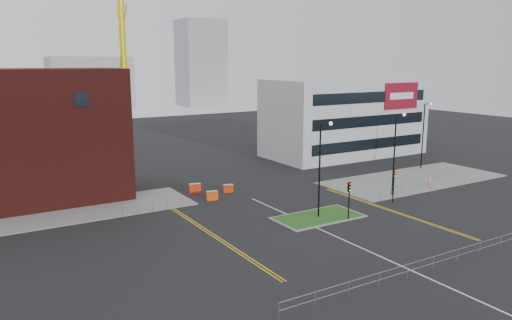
{
  "coord_description": "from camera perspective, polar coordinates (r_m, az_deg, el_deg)",
  "views": [
    {
      "loc": [
        -26.97,
        -28.02,
        14.77
      ],
      "look_at": [
        -1.45,
        13.85,
        5.0
      ],
      "focal_mm": 35.0,
      "sensor_mm": 36.0,
      "label": 1
    }
  ],
  "objects": [
    {
      "name": "railing_front",
      "position": [
        37.52,
        18.32,
        -11.22
      ],
      "size": [
        24.05,
        0.05,
        1.1
      ],
      "color": "gray",
      "rests_on": "ground"
    },
    {
      "name": "skyline_d",
      "position": [
        169.32,
        -25.1,
        7.25
      ],
      "size": [
        30.0,
        12.0,
        12.0
      ],
      "primitive_type": "cube",
      "color": "gray",
      "rests_on": "ground"
    },
    {
      "name": "centre_line",
      "position": [
        42.97,
        10.04,
        -9.01
      ],
      "size": [
        0.15,
        30.0,
        0.01
      ],
      "primitive_type": "cube",
      "color": "silver",
      "rests_on": "ground"
    },
    {
      "name": "skyline_b",
      "position": [
        162.43,
        -18.38,
        8.32
      ],
      "size": [
        24.0,
        12.0,
        16.0
      ],
      "primitive_type": "cube",
      "color": "gray",
      "rests_on": "ground"
    },
    {
      "name": "brick_building",
      "position": [
        56.72,
        -27.01,
        2.01
      ],
      "size": [
        24.2,
        10.07,
        14.24
      ],
      "color": "#4E1613",
      "rests_on": "ground"
    },
    {
      "name": "barrier_mid",
      "position": [
        54.02,
        -5.04,
        -4.03
      ],
      "size": [
        1.27,
        0.65,
        1.02
      ],
      "color": "#F44B0D",
      "rests_on": "ground"
    },
    {
      "name": "island_kerb",
      "position": [
        48.52,
        7.14,
        -6.5
      ],
      "size": [
        8.6,
        4.6,
        0.08
      ],
      "primitive_type": "cube",
      "color": "slate",
      "rests_on": "ground"
    },
    {
      "name": "traffic_light_island",
      "position": [
        47.58,
        10.62,
        -3.79
      ],
      "size": [
        0.28,
        0.33,
        3.65
      ],
      "color": "black",
      "rests_on": "ground"
    },
    {
      "name": "railing_left",
      "position": [
        50.69,
        -11.79,
        -5.04
      ],
      "size": [
        6.05,
        0.05,
        1.1
      ],
      "color": "gray",
      "rests_on": "ground"
    },
    {
      "name": "pavement_right",
      "position": [
        66.18,
        17.55,
        -2.11
      ],
      "size": [
        24.0,
        10.0,
        0.12
      ],
      "primitive_type": "cube",
      "color": "slate",
      "rests_on": "ground"
    },
    {
      "name": "barrier_left",
      "position": [
        57.05,
        -7.0,
        -3.19
      ],
      "size": [
        1.39,
        0.71,
        1.11
      ],
      "color": "red",
      "rests_on": "ground"
    },
    {
      "name": "yellow_left_b",
      "position": [
        44.69,
        -5.43,
        -8.08
      ],
      "size": [
        0.12,
        24.0,
        0.01
      ],
      "primitive_type": "cube",
      "color": "gold",
      "rests_on": "ground"
    },
    {
      "name": "railing_right",
      "position": [
        63.33,
        18.39,
        -2.08
      ],
      "size": [
        19.05,
        5.05,
        1.1
      ],
      "color": "gray",
      "rests_on": "ground"
    },
    {
      "name": "streetlamp_island",
      "position": [
        47.3,
        7.5,
        -0.24
      ],
      "size": [
        1.46,
        0.36,
        9.18
      ],
      "color": "black",
      "rests_on": "ground"
    },
    {
      "name": "yellow_right_a",
      "position": [
        52.01,
        15.04,
        -5.62
      ],
      "size": [
        0.12,
        20.0,
        0.01
      ],
      "primitive_type": "cube",
      "color": "gold",
      "rests_on": "ground"
    },
    {
      "name": "ground",
      "position": [
        41.6,
        11.88,
        -9.78
      ],
      "size": [
        200.0,
        200.0,
        0.0
      ],
      "primitive_type": "plane",
      "color": "black",
      "rests_on": "ground"
    },
    {
      "name": "streetlamp_right_far",
      "position": [
        72.46,
        18.68,
        3.26
      ],
      "size": [
        1.46,
        0.36,
        9.18
      ],
      "color": "black",
      "rests_on": "ground"
    },
    {
      "name": "streetlamp_right_near",
      "position": [
        56.83,
        15.71,
        1.37
      ],
      "size": [
        1.46,
        0.36,
        9.18
      ],
      "color": "black",
      "rests_on": "ground"
    },
    {
      "name": "yellow_right_b",
      "position": [
        52.22,
        15.27,
        -5.57
      ],
      "size": [
        0.12,
        20.0,
        0.01
      ],
      "primitive_type": "cube",
      "color": "gold",
      "rests_on": "ground"
    },
    {
      "name": "pavement_left",
      "position": [
        52.61,
        -22.57,
        -5.86
      ],
      "size": [
        28.0,
        8.0,
        0.12
      ],
      "primitive_type": "cube",
      "color": "slate",
      "rests_on": "ground"
    },
    {
      "name": "pedestrian",
      "position": [
        62.22,
        19.23,
        -2.27
      ],
      "size": [
        0.71,
        0.54,
        1.77
      ],
      "primitive_type": "imported",
      "rotation": [
        0.0,
        0.0,
        0.19
      ],
      "color": "#D98D8C",
      "rests_on": "ground"
    },
    {
      "name": "skyline_c",
      "position": [
        169.1,
        -6.29,
        10.94
      ],
      "size": [
        14.0,
        12.0,
        28.0
      ],
      "primitive_type": "cube",
      "color": "gray",
      "rests_on": "ground"
    },
    {
      "name": "office_block",
      "position": [
        80.52,
        10.06,
        4.85
      ],
      "size": [
        25.0,
        12.2,
        12.0
      ],
      "color": "silver",
      "rests_on": "ground"
    },
    {
      "name": "barrier_right",
      "position": [
        57.02,
        -3.2,
        -3.23
      ],
      "size": [
        1.17,
        0.64,
        0.94
      ],
      "color": "red",
      "rests_on": "ground"
    },
    {
      "name": "traffic_light_right",
      "position": [
        54.44,
        15.5,
        -2.1
      ],
      "size": [
        0.28,
        0.33,
        3.65
      ],
      "color": "black",
      "rests_on": "ground"
    },
    {
      "name": "grass_island",
      "position": [
        48.51,
        7.14,
        -6.47
      ],
      "size": [
        8.0,
        4.0,
        0.12
      ],
      "primitive_type": "cube",
      "color": "#1E4416",
      "rests_on": "ground"
    },
    {
      "name": "yellow_left_a",
      "position": [
        44.57,
        -5.78,
        -8.14
      ],
      "size": [
        0.12,
        24.0,
        0.01
      ],
      "primitive_type": "cube",
      "color": "gold",
      "rests_on": "ground"
    }
  ]
}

